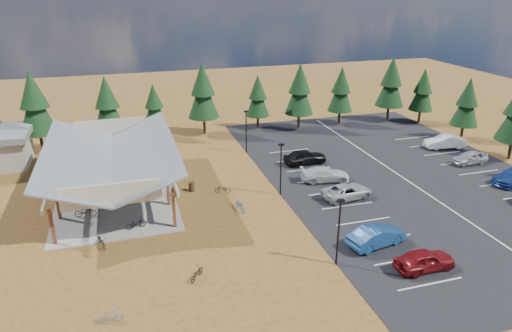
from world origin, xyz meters
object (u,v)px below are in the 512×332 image
bike_2 (103,189)px  car_2 (347,191)px  bike_0 (85,212)px  bike_3 (92,173)px  bike_5 (126,188)px  car_0 (425,260)px  lamp_post_1 (281,166)px  bike_12 (197,273)px  bike_6 (129,182)px  car_3 (325,174)px  bike_13 (109,316)px  bike_8 (101,241)px  bike_7 (142,159)px  car_4 (305,157)px  bike_16 (223,189)px  bike_pavilion (111,155)px  bike_14 (240,205)px  car_8 (469,158)px  bike_1 (90,201)px  car_9 (445,142)px  car_1 (377,236)px  bike_4 (136,224)px  lamp_post_2 (246,129)px  trash_bin_1 (192,186)px  lamp_post_0 (339,228)px  trash_bin_0 (174,192)px

bike_2 → car_2: 23.06m
bike_0 → bike_3: 8.76m
bike_5 → car_0: (19.65, -18.63, 0.14)m
lamp_post_1 → bike_12: 14.90m
bike_6 → car_3: 19.58m
bike_13 → bike_5: bearing=179.2°
bike_3 → bike_8: 14.00m
bike_7 → bike_5: bearing=165.9°
car_4 → bike_16: bearing=110.1°
bike_pavilion → car_3: size_ratio=3.94×
bike_5 → bike_14: bearing=-107.9°
lamp_post_1 → car_8: (22.71, 1.42, -2.23)m
bike_1 → bike_3: size_ratio=0.94×
car_0 → car_8: bearing=-48.6°
bike_12 → bike_16: bearing=-71.0°
lamp_post_1 → car_9: 24.45m
bike_pavilion → bike_16: bearing=-17.1°
car_1 → car_9: same height
bike_4 → bike_13: bearing=154.8°
bike_1 → bike_2: (1.07, 2.29, 0.04)m
bike_14 → car_4: size_ratio=0.40×
bike_14 → bike_16: (-0.69, 3.92, -0.10)m
car_2 → car_4: 9.20m
car_9 → car_3: bearing=-65.7°
bike_8 → car_0: size_ratio=0.41×
lamp_post_2 → car_3: bearing=-62.4°
trash_bin_1 → car_3: (13.32, -1.62, 0.30)m
bike_0 → car_1: size_ratio=0.38×
car_2 → lamp_post_2: bearing=13.2°
bike_7 → bike_8: (-4.08, -16.63, -0.14)m
car_0 → bike_14: bearing=37.7°
trash_bin_1 → car_4: car_4 is taller
bike_2 → bike_16: bike_2 is taller
lamp_post_0 → lamp_post_1: (0.00, 12.00, 0.00)m
lamp_post_1 → bike_4: (-13.47, -2.80, -2.44)m
bike_pavilion → bike_6: (1.28, 0.89, -3.24)m
bike_3 → car_8: (39.94, -7.80, 0.17)m
bike_0 → car_9: (40.96, 6.10, 0.26)m
lamp_post_0 → car_8: bearing=30.6°
bike_7 → bike_13: bearing=172.6°
car_8 → bike_4: bearing=-85.2°
bike_13 → bike_pavilion: bearing=-177.7°
bike_pavilion → bike_4: bike_pavilion is taller
bike_12 → car_3: 19.75m
bike_1 → bike_2: bike_2 is taller
bike_6 → bike_12: (3.84, -16.73, -0.18)m
bike_pavilion → trash_bin_1: bearing=-13.6°
bike_3 → trash_bin_0: bearing=-129.6°
lamp_post_1 → bike_14: (-4.46, -1.95, -2.47)m
bike_3 → bike_4: size_ratio=0.97×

